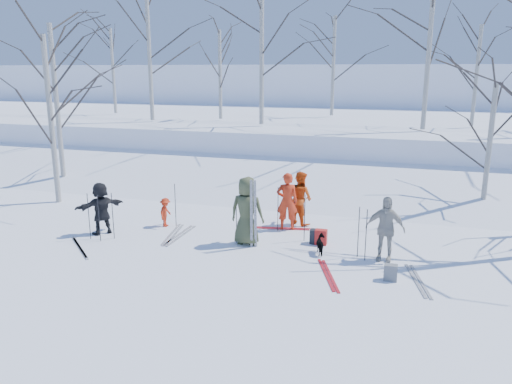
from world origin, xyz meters
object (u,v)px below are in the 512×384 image
(skier_cream_east, at_px, (385,229))
(skier_grey_west, at_px, (101,208))
(skier_olive_center, at_px, (247,211))
(skier_redor_behind, at_px, (300,198))
(backpack_dark, at_px, (316,237))
(backpack_red, at_px, (321,237))
(skier_red_seated, at_px, (166,212))
(dog, at_px, (322,245))
(backpack_grey, at_px, (391,273))
(skier_red_north, at_px, (287,201))

(skier_cream_east, distance_m, skier_grey_west, 8.01)
(skier_olive_center, height_order, skier_redor_behind, skier_olive_center)
(skier_olive_center, height_order, backpack_dark, skier_olive_center)
(skier_cream_east, xyz_separation_m, skier_grey_west, (-8.01, -0.31, -0.06))
(backpack_dark, bearing_deg, backpack_red, -9.40)
(skier_red_seated, distance_m, skier_grey_west, 1.90)
(skier_cream_east, bearing_deg, dog, -174.58)
(backpack_grey, distance_m, backpack_dark, 2.85)
(skier_red_seated, relative_size, skier_cream_east, 0.54)
(backpack_grey, relative_size, backpack_dark, 0.95)
(skier_olive_center, distance_m, skier_grey_west, 4.35)
(backpack_grey, bearing_deg, backpack_dark, 136.92)
(backpack_red, bearing_deg, dog, -78.65)
(skier_grey_west, height_order, dog, skier_grey_west)
(dog, bearing_deg, skier_redor_behind, -88.00)
(skier_grey_west, relative_size, backpack_dark, 3.86)
(skier_red_seated, xyz_separation_m, backpack_dark, (4.71, -0.18, -0.25))
(skier_redor_behind, relative_size, backpack_red, 3.96)
(skier_grey_west, height_order, backpack_red, skier_grey_west)
(skier_red_north, relative_size, skier_red_seated, 1.95)
(dog, height_order, backpack_red, dog)
(skier_olive_center, bearing_deg, backpack_red, -165.33)
(skier_grey_west, xyz_separation_m, dog, (6.44, 0.27, -0.52))
(skier_olive_center, bearing_deg, backpack_dark, -163.60)
(skier_grey_west, xyz_separation_m, backpack_grey, (8.24, -0.94, -0.58))
(skier_red_north, bearing_deg, dog, 113.38)
(skier_red_north, bearing_deg, backpack_red, 125.33)
(dog, bearing_deg, backpack_dark, -92.08)
(backpack_red, bearing_deg, backpack_dark, 170.60)
(skier_red_seated, xyz_separation_m, skier_grey_west, (-1.45, -1.19, 0.33))
(skier_olive_center, xyz_separation_m, backpack_red, (1.96, 0.56, -0.74))
(skier_redor_behind, xyz_separation_m, backpack_dark, (0.83, -1.68, -0.63))
(skier_olive_center, relative_size, backpack_dark, 4.73)
(backpack_red, bearing_deg, skier_cream_east, -21.46)
(skier_redor_behind, xyz_separation_m, backpack_red, (0.97, -1.70, -0.62))
(skier_red_seated, distance_m, backpack_grey, 7.11)
(backpack_grey, bearing_deg, skier_redor_behind, 128.81)
(skier_redor_behind, bearing_deg, skier_cream_east, 173.92)
(skier_red_north, relative_size, skier_grey_west, 1.13)
(skier_redor_behind, relative_size, skier_cream_east, 1.00)
(skier_redor_behind, relative_size, backpack_grey, 4.38)
(skier_red_north, height_order, skier_grey_west, skier_red_north)
(skier_olive_center, xyz_separation_m, skier_grey_west, (-4.33, -0.43, -0.17))
(skier_red_seated, bearing_deg, skier_red_north, -79.52)
(skier_redor_behind, height_order, skier_red_seated, skier_redor_behind)
(skier_red_north, height_order, skier_cream_east, skier_red_north)
(skier_red_seated, bearing_deg, backpack_red, -94.72)
(skier_red_north, xyz_separation_m, backpack_grey, (3.17, -2.94, -0.68))
(skier_cream_east, relative_size, backpack_grey, 4.37)
(backpack_grey, bearing_deg, skier_olive_center, 160.75)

